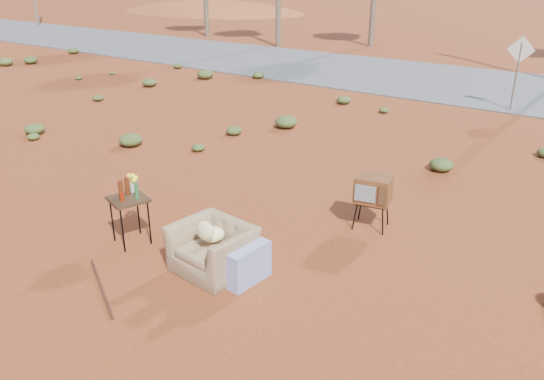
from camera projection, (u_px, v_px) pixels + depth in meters
The scene contains 9 objects.
ground at pixel (208, 261), 7.92m from camera, with size 140.00×140.00×0.00m, color brown.
highway at pixel (487, 86), 19.13m from camera, with size 140.00×7.00×0.04m, color #565659.
dirt_mound at pixel (212, 12), 49.39m from camera, with size 26.00×18.00×2.00m, color brown.
armchair at pixel (218, 245), 7.49m from camera, with size 1.32×0.82×0.93m.
tv_unit at pixel (373, 190), 8.68m from camera, with size 0.65×0.57×0.92m.
side_table at pixel (129, 195), 8.19m from camera, with size 0.69×0.69×1.09m.
rusty_bar at pixel (101, 287), 7.25m from camera, with size 0.04×0.04×1.57m, color #461B12.
road_sign at pixel (519, 60), 15.50m from camera, with size 0.78×0.06×2.19m.
scrub_patch at pixel (315, 160), 11.60m from camera, with size 17.49×8.07×0.33m.
Camera 1 is at (4.77, -5.02, 4.09)m, focal length 35.00 mm.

